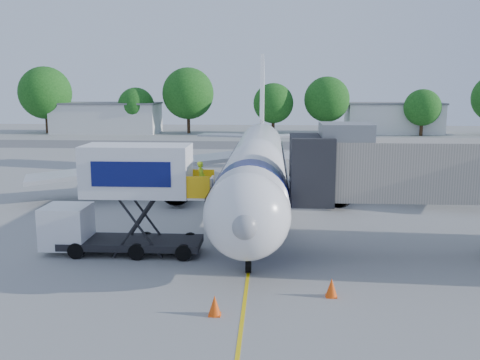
# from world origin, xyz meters

# --- Properties ---
(ground) EXTENTS (160.00, 160.00, 0.00)m
(ground) POSITION_xyz_m (0.00, 0.00, 0.00)
(ground) COLOR #959593
(ground) RESTS_ON ground
(guidance_line) EXTENTS (0.15, 70.00, 0.01)m
(guidance_line) POSITION_xyz_m (0.00, 0.00, 0.01)
(guidance_line) COLOR yellow
(guidance_line) RESTS_ON ground
(taxiway_strip) EXTENTS (120.00, 10.00, 0.01)m
(taxiway_strip) POSITION_xyz_m (0.00, 42.00, 0.00)
(taxiway_strip) COLOR #59595B
(taxiway_strip) RESTS_ON ground
(aircraft) EXTENTS (34.17, 37.73, 11.35)m
(aircraft) POSITION_xyz_m (0.00, 4.12, 2.95)
(aircraft) COLOR white
(aircraft) RESTS_ON ground
(jet_bridge) EXTENTS (13.90, 3.20, 6.60)m
(jet_bridge) POSITION_xyz_m (7.99, -7.00, 4.34)
(jet_bridge) COLOR #A2988A
(jet_bridge) RESTS_ON ground
(catering_hiloader) EXTENTS (8.50, 2.44, 5.50)m
(catering_hiloader) POSITION_xyz_m (-6.27, -7.00, 2.76)
(catering_hiloader) COLOR black
(catering_hiloader) RESTS_ON ground
(ground_tug) EXTENTS (4.26, 3.02, 1.54)m
(ground_tug) POSITION_xyz_m (-2.83, -17.57, 0.81)
(ground_tug) COLOR white
(ground_tug) RESTS_ON ground
(safety_cone_a) EXTENTS (0.49, 0.49, 0.77)m
(safety_cone_a) POSITION_xyz_m (3.46, -12.09, 0.37)
(safety_cone_a) COLOR #F04B0C
(safety_cone_a) RESTS_ON ground
(safety_cone_b) EXTENTS (0.49, 0.49, 0.77)m
(safety_cone_b) POSITION_xyz_m (-1.04, -14.11, 0.37)
(safety_cone_b) COLOR #F04B0C
(safety_cone_b) RESTS_ON ground
(outbuilding_left) EXTENTS (18.40, 8.40, 5.30)m
(outbuilding_left) POSITION_xyz_m (-28.00, 60.00, 2.66)
(outbuilding_left) COLOR silver
(outbuilding_left) RESTS_ON ground
(outbuilding_right) EXTENTS (16.40, 7.40, 5.30)m
(outbuilding_right) POSITION_xyz_m (22.00, 62.00, 2.66)
(outbuilding_right) COLOR silver
(outbuilding_right) RESTS_ON ground
(tree_a) EXTENTS (9.00, 9.00, 11.47)m
(tree_a) POSITION_xyz_m (-38.19, 58.55, 6.96)
(tree_a) COLOR #382314
(tree_a) RESTS_ON ground
(tree_b) EXTENTS (6.20, 6.20, 7.90)m
(tree_b) POSITION_xyz_m (-22.40, 58.75, 4.79)
(tree_b) COLOR #382314
(tree_b) RESTS_ON ground
(tree_c) EXTENTS (8.86, 8.86, 11.30)m
(tree_c) POSITION_xyz_m (-13.54, 59.93, 6.86)
(tree_c) COLOR #382314
(tree_c) RESTS_ON ground
(tree_d) EXTENTS (6.79, 6.79, 8.65)m
(tree_d) POSITION_xyz_m (1.16, 59.00, 5.25)
(tree_d) COLOR #382314
(tree_d) RESTS_ON ground
(tree_e) EXTENTS (7.64, 7.64, 9.74)m
(tree_e) POSITION_xyz_m (10.17, 59.15, 5.91)
(tree_e) COLOR #382314
(tree_e) RESTS_ON ground
(tree_f) EXTENTS (6.02, 6.02, 7.67)m
(tree_f) POSITION_xyz_m (25.67, 57.62, 4.65)
(tree_f) COLOR #382314
(tree_f) RESTS_ON ground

